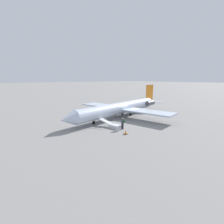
# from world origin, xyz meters

# --- Properties ---
(ground_plane) EXTENTS (600.00, 600.00, 0.00)m
(ground_plane) POSITION_xyz_m (0.00, 0.00, 0.00)
(ground_plane) COLOR gray
(airplane_main) EXTENTS (26.88, 20.68, 5.90)m
(airplane_main) POSITION_xyz_m (-0.81, -0.16, 1.76)
(airplane_main) COLOR silver
(airplane_main) RESTS_ON ground
(boarding_stairs) EXTENTS (1.79, 4.13, 1.54)m
(boarding_stairs) POSITION_xyz_m (5.63, 4.86, 0.36)
(boarding_stairs) COLOR silver
(boarding_stairs) RESTS_ON ground
(passenger) EXTENTS (0.39, 0.56, 1.74)m
(passenger) POSITION_xyz_m (5.09, 6.47, 1.00)
(passenger) COLOR #23232D
(passenger) RESTS_ON ground
(traffic_cone_near_stairs) EXTENTS (0.50, 0.50, 0.55)m
(traffic_cone_near_stairs) POSITION_xyz_m (6.37, 8.51, 0.25)
(traffic_cone_near_stairs) COLOR black
(traffic_cone_near_stairs) RESTS_ON ground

